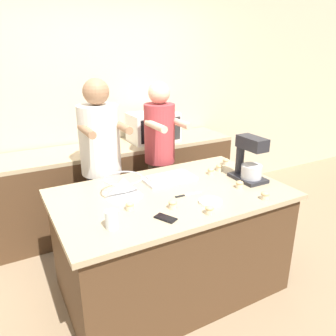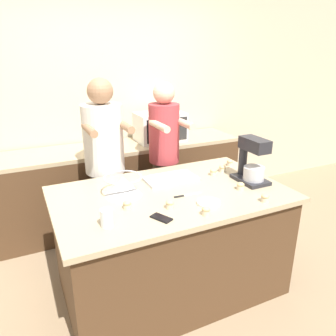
{
  "view_description": "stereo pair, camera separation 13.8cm",
  "coord_description": "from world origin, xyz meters",
  "px_view_note": "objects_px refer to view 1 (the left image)",
  "views": [
    {
      "loc": [
        -1.13,
        -2.0,
        1.92
      ],
      "look_at": [
        0.0,
        0.05,
        1.06
      ],
      "focal_mm": 35.0,
      "sensor_mm": 36.0,
      "label": 1
    },
    {
      "loc": [
        -1.01,
        -2.07,
        1.92
      ],
      "look_at": [
        0.0,
        0.05,
        1.06
      ],
      "focal_mm": 35.0,
      "sensor_mm": 36.0,
      "label": 2
    }
  ],
  "objects_px": {
    "stand_mixer": "(249,161)",
    "cupcake_6": "(265,195)",
    "cupcake_1": "(219,167)",
    "cupcake_5": "(226,161)",
    "mixing_bowl": "(124,186)",
    "cell_phone": "(165,218)",
    "cupcake_7": "(240,184)",
    "person_right": "(160,160)",
    "baking_tray": "(169,178)",
    "drinking_glass": "(112,220)",
    "person_left": "(102,169)",
    "cupcake_2": "(211,171)",
    "knife": "(187,195)",
    "cupcake_4": "(173,204)",
    "small_plate": "(210,202)",
    "microwave_oven": "(153,127)",
    "cupcake_3": "(209,210)",
    "cupcake_0": "(130,206)"
  },
  "relations": [
    {
      "from": "stand_mixer",
      "to": "cupcake_6",
      "type": "relative_size",
      "value": 6.13
    },
    {
      "from": "cupcake_1",
      "to": "cupcake_5",
      "type": "relative_size",
      "value": 1.0
    },
    {
      "from": "mixing_bowl",
      "to": "cell_phone",
      "type": "distance_m",
      "value": 0.47
    },
    {
      "from": "cupcake_5",
      "to": "cupcake_7",
      "type": "distance_m",
      "value": 0.56
    },
    {
      "from": "person_right",
      "to": "baking_tray",
      "type": "xyz_separation_m",
      "value": [
        -0.18,
        -0.52,
        0.03
      ]
    },
    {
      "from": "stand_mixer",
      "to": "drinking_glass",
      "type": "distance_m",
      "value": 1.29
    },
    {
      "from": "baking_tray",
      "to": "cupcake_6",
      "type": "bearing_deg",
      "value": -56.51
    },
    {
      "from": "mixing_bowl",
      "to": "drinking_glass",
      "type": "height_order",
      "value": "mixing_bowl"
    },
    {
      "from": "person_left",
      "to": "cupcake_2",
      "type": "bearing_deg",
      "value": -35.67
    },
    {
      "from": "knife",
      "to": "cupcake_4",
      "type": "relative_size",
      "value": 3.63
    },
    {
      "from": "cupcake_1",
      "to": "cell_phone",
      "type": "bearing_deg",
      "value": -147.03
    },
    {
      "from": "drinking_glass",
      "to": "cupcake_2",
      "type": "xyz_separation_m",
      "value": [
        1.07,
        0.46,
        -0.03
      ]
    },
    {
      "from": "drinking_glass",
      "to": "cupcake_6",
      "type": "relative_size",
      "value": 1.91
    },
    {
      "from": "drinking_glass",
      "to": "cupcake_2",
      "type": "distance_m",
      "value": 1.16
    },
    {
      "from": "baking_tray",
      "to": "knife",
      "type": "relative_size",
      "value": 1.95
    },
    {
      "from": "small_plate",
      "to": "cupcake_6",
      "type": "xyz_separation_m",
      "value": [
        0.38,
        -0.14,
        0.02
      ]
    },
    {
      "from": "microwave_oven",
      "to": "cupcake_6",
      "type": "relative_size",
      "value": 8.95
    },
    {
      "from": "microwave_oven",
      "to": "cupcake_5",
      "type": "bearing_deg",
      "value": -74.75
    },
    {
      "from": "person_right",
      "to": "cupcake_6",
      "type": "distance_m",
      "value": 1.2
    },
    {
      "from": "cupcake_2",
      "to": "person_right",
      "type": "bearing_deg",
      "value": 109.59
    },
    {
      "from": "baking_tray",
      "to": "cupcake_2",
      "type": "relative_size",
      "value": 7.07
    },
    {
      "from": "cupcake_5",
      "to": "cupcake_7",
      "type": "height_order",
      "value": "same"
    },
    {
      "from": "cupcake_2",
      "to": "cupcake_5",
      "type": "bearing_deg",
      "value": 27.47
    },
    {
      "from": "baking_tray",
      "to": "knife",
      "type": "bearing_deg",
      "value": -95.63
    },
    {
      "from": "person_right",
      "to": "cupcake_5",
      "type": "distance_m",
      "value": 0.65
    },
    {
      "from": "stand_mixer",
      "to": "cupcake_4",
      "type": "bearing_deg",
      "value": -169.51
    },
    {
      "from": "cupcake_3",
      "to": "cupcake_0",
      "type": "bearing_deg",
      "value": 145.07
    },
    {
      "from": "cell_phone",
      "to": "baking_tray",
      "type": "bearing_deg",
      "value": 58.79
    },
    {
      "from": "drinking_glass",
      "to": "cupcake_6",
      "type": "distance_m",
      "value": 1.13
    },
    {
      "from": "cupcake_2",
      "to": "cupcake_3",
      "type": "bearing_deg",
      "value": -126.54
    },
    {
      "from": "microwave_oven",
      "to": "cupcake_3",
      "type": "xyz_separation_m",
      "value": [
        -0.44,
        -1.73,
        -0.16
      ]
    },
    {
      "from": "baking_tray",
      "to": "cupcake_5",
      "type": "xyz_separation_m",
      "value": [
        0.66,
        0.09,
        0.01
      ]
    },
    {
      "from": "cupcake_0",
      "to": "cupcake_5",
      "type": "relative_size",
      "value": 1.0
    },
    {
      "from": "person_right",
      "to": "cupcake_6",
      "type": "relative_size",
      "value": 26.93
    },
    {
      "from": "mixing_bowl",
      "to": "baking_tray",
      "type": "height_order",
      "value": "mixing_bowl"
    },
    {
      "from": "cupcake_2",
      "to": "cupcake_4",
      "type": "distance_m",
      "value": 0.73
    },
    {
      "from": "stand_mixer",
      "to": "knife",
      "type": "xyz_separation_m",
      "value": [
        -0.62,
        -0.02,
        -0.16
      ]
    },
    {
      "from": "baking_tray",
      "to": "small_plate",
      "type": "xyz_separation_m",
      "value": [
        0.05,
        -0.51,
        -0.01
      ]
    },
    {
      "from": "person_left",
      "to": "microwave_oven",
      "type": "xyz_separation_m",
      "value": [
        0.81,
        0.56,
        0.19
      ]
    },
    {
      "from": "baking_tray",
      "to": "cupcake_0",
      "type": "height_order",
      "value": "cupcake_0"
    },
    {
      "from": "knife",
      "to": "cupcake_7",
      "type": "height_order",
      "value": "cupcake_7"
    },
    {
      "from": "mixing_bowl",
      "to": "knife",
      "type": "bearing_deg",
      "value": -26.81
    },
    {
      "from": "cupcake_2",
      "to": "cupcake_3",
      "type": "distance_m",
      "value": 0.74
    },
    {
      "from": "mixing_bowl",
      "to": "cupcake_6",
      "type": "height_order",
      "value": "mixing_bowl"
    },
    {
      "from": "person_right",
      "to": "cell_phone",
      "type": "bearing_deg",
      "value": -115.73
    },
    {
      "from": "person_right",
      "to": "cupcake_7",
      "type": "relative_size",
      "value": 26.93
    },
    {
      "from": "cupcake_0",
      "to": "cupcake_2",
      "type": "xyz_separation_m",
      "value": [
        0.88,
        0.28,
        0.0
      ]
    },
    {
      "from": "mixing_bowl",
      "to": "drinking_glass",
      "type": "xyz_separation_m",
      "value": [
        -0.24,
        -0.4,
        -0.02
      ]
    },
    {
      "from": "cupcake_0",
      "to": "cupcake_6",
      "type": "bearing_deg",
      "value": -19.0
    },
    {
      "from": "cell_phone",
      "to": "knife",
      "type": "height_order",
      "value": "cell_phone"
    }
  ]
}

